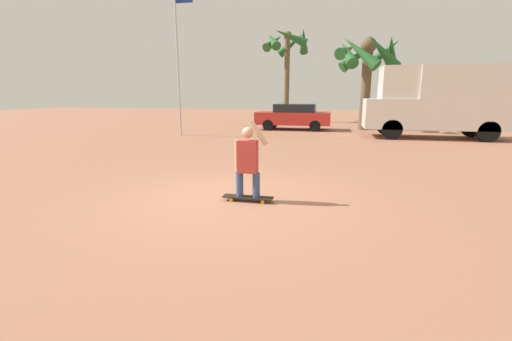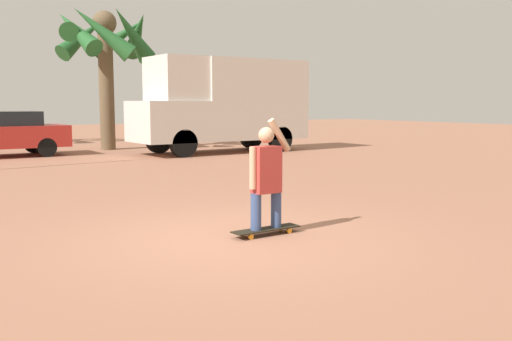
# 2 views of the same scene
# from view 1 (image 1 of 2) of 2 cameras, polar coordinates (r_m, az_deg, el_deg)

# --- Properties ---
(ground_plane) EXTENTS (80.00, 80.00, 0.00)m
(ground_plane) POSITION_cam_1_polar(r_m,az_deg,el_deg) (6.90, -4.97, -4.49)
(ground_plane) COLOR #A36B51
(skateboard) EXTENTS (0.98, 0.24, 0.09)m
(skateboard) POSITION_cam_1_polar(r_m,az_deg,el_deg) (6.63, -1.35, -4.50)
(skateboard) COLOR black
(skateboard) RESTS_ON ground_plane
(person_skateboarder) EXTENTS (0.65, 0.22, 1.46)m
(person_skateboarder) POSITION_cam_1_polar(r_m,az_deg,el_deg) (6.45, -1.39, 1.89)
(person_skateboarder) COLOR #384C7A
(person_skateboarder) RESTS_ON skateboard
(camper_van) EXTENTS (6.28, 2.15, 3.27)m
(camper_van) POSITION_cam_1_polar(r_m,az_deg,el_deg) (18.07, 28.36, 10.36)
(camper_van) COLOR black
(camper_van) RESTS_ON ground_plane
(parked_car_red) EXTENTS (4.23, 1.94, 1.47)m
(parked_car_red) POSITION_cam_1_polar(r_m,az_deg,el_deg) (20.20, 6.29, 9.01)
(parked_car_red) COLOR black
(parked_car_red) RESTS_ON ground_plane
(palm_tree_near_van) EXTENTS (3.82, 3.83, 5.23)m
(palm_tree_near_van) POSITION_cam_1_polar(r_m,az_deg,el_deg) (21.00, 17.99, 17.53)
(palm_tree_near_van) COLOR brown
(palm_tree_near_van) RESTS_ON ground_plane
(palm_tree_center_background) EXTENTS (3.41, 3.40, 6.63)m
(palm_tree_center_background) POSITION_cam_1_polar(r_m,az_deg,el_deg) (26.19, 5.11, 19.87)
(palm_tree_center_background) COLOR brown
(palm_tree_center_background) RESTS_ON ground_plane
(flagpole) EXTENTS (0.94, 0.12, 6.93)m
(flagpole) POSITION_cam_1_polar(r_m,az_deg,el_deg) (17.55, -12.77, 18.52)
(flagpole) COLOR #B7B7BC
(flagpole) RESTS_ON ground_plane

